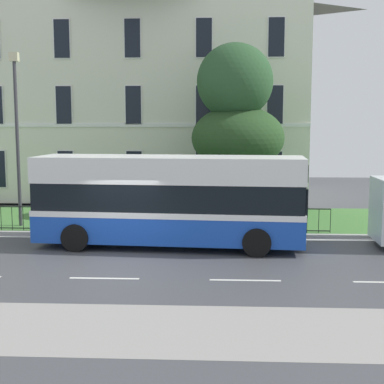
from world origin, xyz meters
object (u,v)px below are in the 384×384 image
(georgian_townhouse, at_px, (146,91))
(street_lamp_post, at_px, (17,129))
(evergreen_tree, at_px, (238,153))
(single_decker_bus, at_px, (170,199))

(georgian_townhouse, distance_m, street_lamp_post, 12.26)
(georgian_townhouse, height_order, street_lamp_post, georgian_townhouse)
(evergreen_tree, distance_m, street_lamp_post, 9.91)
(evergreen_tree, relative_size, street_lamp_post, 1.22)
(georgian_townhouse, xyz_separation_m, street_lamp_post, (-3.86, -11.42, -2.21))
(evergreen_tree, height_order, street_lamp_post, evergreen_tree)
(single_decker_bus, bearing_deg, georgian_townhouse, 104.86)
(evergreen_tree, bearing_deg, georgian_townhouse, 123.72)
(georgian_townhouse, bearing_deg, single_decker_bus, -79.34)
(evergreen_tree, bearing_deg, street_lamp_post, -160.00)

